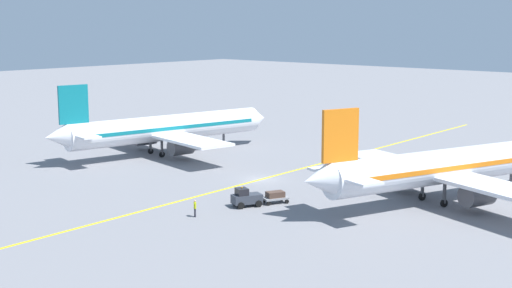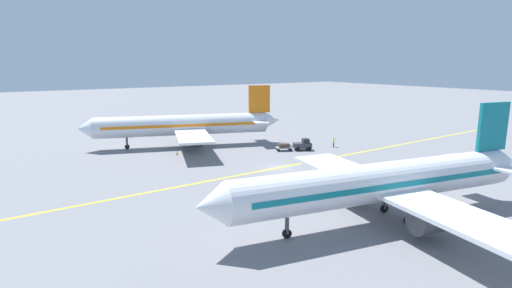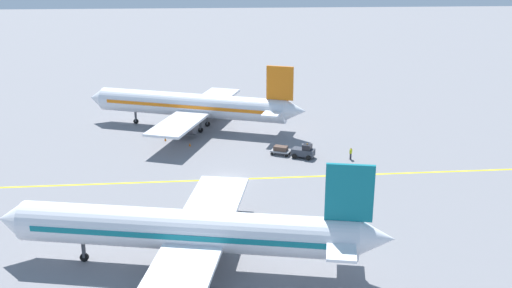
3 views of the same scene
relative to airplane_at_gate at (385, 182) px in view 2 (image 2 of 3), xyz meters
The scene contains 9 objects.
ground_plane 21.51m from the airplane_at_gate, ahead, with size 400.00×400.00×0.00m, color slate.
apron_yellow_centreline 21.51m from the airplane_at_gate, ahead, with size 0.40×120.00×0.01m, color yellow.
airplane_at_gate is the anchor object (origin of this frame).
airplane_adjacent_stand 42.32m from the airplane_at_gate, ahead, with size 28.17×34.53×10.60m.
baggage_tug_dark 31.47m from the airplane_at_gate, 26.42° to the right, with size 2.70×3.35×2.11m.
baggage_cart_trailing 31.56m from the airplane_at_gate, 20.40° to the right, with size 2.36×2.95×1.24m.
ground_crew_worker 33.83m from the airplane_at_gate, 36.65° to the right, with size 0.48×0.40×1.68m.
traffic_cone_near_nose 34.10m from the airplane_at_gate, ahead, with size 0.32×0.32×0.55m, color orange.
traffic_cone_mid_apron 37.11m from the airplane_at_gate, ahead, with size 0.32×0.32×0.55m, color orange.
Camera 2 is at (-43.76, 32.88, 14.44)m, focal length 28.00 mm.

